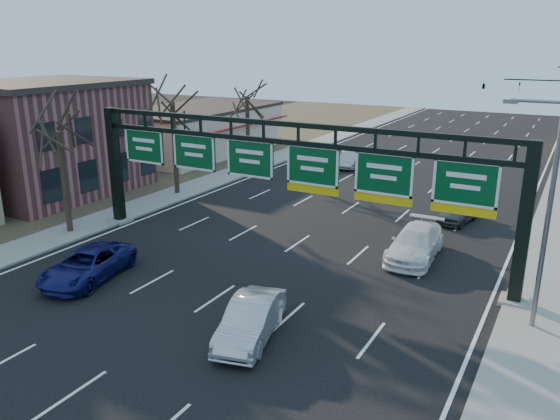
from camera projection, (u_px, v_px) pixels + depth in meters
The scene contains 18 objects.
ground at pixel (187, 317), 22.66m from camera, with size 160.00×160.00×0.00m, color black.
sidewalk_left at pixel (216, 179), 45.30m from camera, with size 3.00×120.00×0.12m, color gray.
sidewalk_right at pixel (558, 228), 33.39m from camera, with size 3.00×120.00×0.12m, color gray.
dirt_strip_left at pixel (109, 164), 50.98m from camera, with size 21.00×120.00×0.06m, color #473D2B.
lane_markings at pixel (361, 201), 39.36m from camera, with size 21.60×120.00×0.01m, color white.
sign_gantry at pixel (283, 171), 27.91m from camera, with size 24.60×1.20×7.20m.
brick_block at pixel (48, 138), 40.63m from camera, with size 10.40×12.40×8.30m.
cream_strip at pixel (197, 130), 56.18m from camera, with size 10.90×18.40×4.70m.
tree_gantry at pixel (56, 113), 30.70m from camera, with size 3.60×3.60×8.48m.
tree_mid at pixel (171, 88), 38.84m from camera, with size 3.60×3.60×9.24m.
tree_far at pixel (247, 84), 47.30m from camera, with size 3.60×3.60×8.86m.
streetlight_near at pixel (546, 206), 20.38m from camera, with size 2.15×0.22×9.00m.
traffic_signal_mast at pixel (516, 91), 64.33m from camera, with size 10.16×0.54×7.00m.
car_blue_suv at pixel (88, 265), 26.12m from camera, with size 2.46×5.33×1.48m, color #141557.
car_silver_sedan at pixel (251, 320), 20.87m from camera, with size 1.63×4.69×1.54m, color #B1B1B6.
car_white_wagon at pixel (415, 243), 28.72m from camera, with size 2.27×5.59×1.62m, color white.
car_grey_far at pixel (459, 212), 34.59m from camera, with size 1.57×3.90×1.33m, color #3B3D3F.
car_silver_distant at pixel (350, 159), 49.87m from camera, with size 1.49×4.28×1.41m, color #9D9EA2.
Camera 1 is at (13.28, -15.90, 10.91)m, focal length 35.00 mm.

